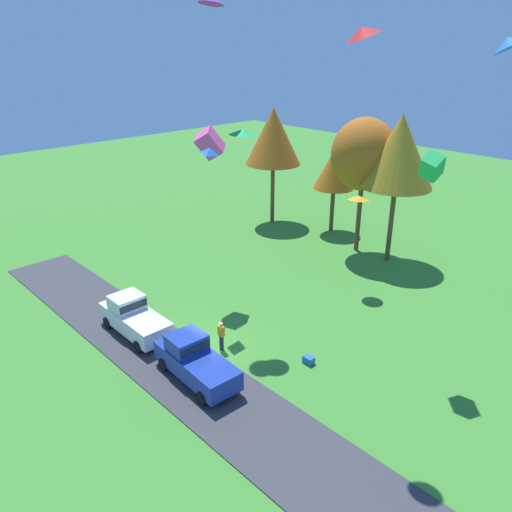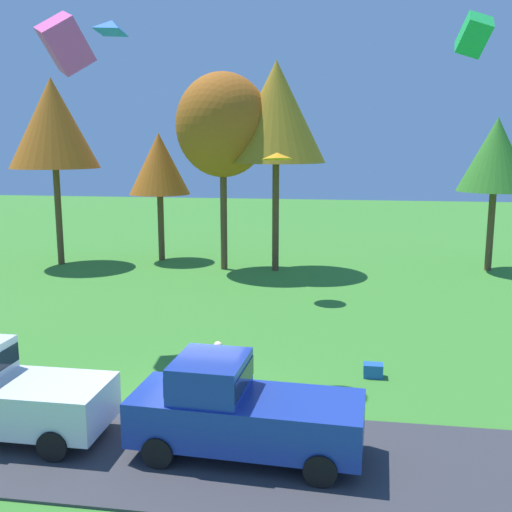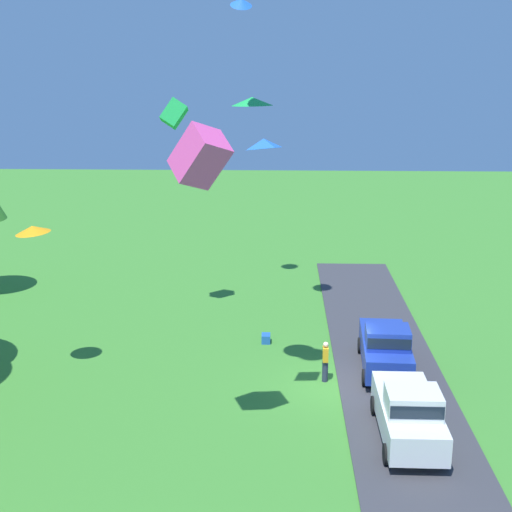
# 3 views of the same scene
# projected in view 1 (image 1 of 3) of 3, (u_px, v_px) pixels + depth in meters

# --- Properties ---
(ground_plane) EXTENTS (120.00, 120.00, 0.00)m
(ground_plane) POSITION_uv_depth(u_px,v_px,m) (209.00, 351.00, 27.15)
(ground_plane) COLOR #3D842D
(pavement_strip) EXTENTS (36.00, 4.40, 0.06)m
(pavement_strip) POSITION_uv_depth(u_px,v_px,m) (176.00, 366.00, 25.79)
(pavement_strip) COLOR #38383D
(pavement_strip) RESTS_ON ground
(car_pickup_far_end) EXTENTS (5.01, 2.07, 2.14)m
(car_pickup_far_end) POSITION_uv_depth(u_px,v_px,m) (133.00, 316.00, 28.37)
(car_pickup_far_end) COLOR white
(car_pickup_far_end) RESTS_ON ground
(car_pickup_by_flagpole) EXTENTS (5.10, 2.26, 2.14)m
(car_pickup_by_flagpole) POSITION_uv_depth(u_px,v_px,m) (194.00, 359.00, 24.54)
(car_pickup_by_flagpole) COLOR #1E389E
(car_pickup_by_flagpole) RESTS_ON ground
(person_watching_sky) EXTENTS (0.36, 0.24, 1.71)m
(person_watching_sky) POSITION_uv_depth(u_px,v_px,m) (221.00, 336.00, 26.91)
(person_watching_sky) COLOR #2D334C
(person_watching_sky) RESTS_ON ground
(tree_lone_near) EXTENTS (4.88, 4.88, 10.29)m
(tree_lone_near) POSITION_uv_depth(u_px,v_px,m) (273.00, 136.00, 43.35)
(tree_lone_near) COLOR brown
(tree_lone_near) RESTS_ON ground
(tree_left_of_center) EXTENTS (3.49, 3.49, 7.37)m
(tree_left_of_center) POSITION_uv_depth(u_px,v_px,m) (335.00, 169.00, 42.03)
(tree_left_of_center) COLOR brown
(tree_left_of_center) RESTS_ON ground
(tree_right_of_center) EXTENTS (4.94, 4.94, 10.42)m
(tree_right_of_center) POSITION_uv_depth(u_px,v_px,m) (364.00, 155.00, 37.15)
(tree_right_of_center) COLOR brown
(tree_right_of_center) RESTS_ON ground
(tree_far_right) EXTENTS (5.19, 5.19, 10.96)m
(tree_far_right) POSITION_uv_depth(u_px,v_px,m) (399.00, 151.00, 35.12)
(tree_far_right) COLOR brown
(tree_far_right) RESTS_ON ground
(cooler_box) EXTENTS (0.56, 0.40, 0.40)m
(cooler_box) POSITION_uv_depth(u_px,v_px,m) (309.00, 360.00, 26.03)
(cooler_box) COLOR blue
(cooler_box) RESTS_ON ground
(kite_box_mid_center) EXTENTS (1.18, 1.34, 1.57)m
(kite_box_mid_center) POSITION_uv_depth(u_px,v_px,m) (432.00, 166.00, 22.80)
(kite_box_mid_center) COLOR green
(kite_delta_high_right) EXTENTS (2.06, 2.06, 0.33)m
(kite_delta_high_right) POSITION_uv_depth(u_px,v_px,m) (243.00, 132.00, 25.48)
(kite_delta_high_right) COLOR green
(kite_delta_topmost) EXTENTS (1.74, 1.76, 0.79)m
(kite_delta_topmost) POSITION_uv_depth(u_px,v_px,m) (363.00, 32.00, 18.18)
(kite_delta_topmost) COLOR red
(kite_delta_high_left) EXTENTS (1.76, 1.77, 0.42)m
(kite_delta_high_left) POSITION_uv_depth(u_px,v_px,m) (359.00, 198.00, 32.02)
(kite_delta_high_left) COLOR orange
(kite_diamond_trailing_tail) EXTENTS (1.30, 1.34, 0.44)m
(kite_diamond_trailing_tail) POSITION_uv_depth(u_px,v_px,m) (210.00, 151.00, 27.13)
(kite_diamond_trailing_tail) COLOR blue
(kite_delta_near_flag) EXTENTS (1.32, 1.29, 0.83)m
(kite_delta_near_flag) POSITION_uv_depth(u_px,v_px,m) (509.00, 42.00, 16.43)
(kite_delta_near_flag) COLOR blue
(kite_box_over_trees) EXTENTS (1.85, 2.07, 2.10)m
(kite_box_over_trees) POSITION_uv_depth(u_px,v_px,m) (210.00, 143.00, 29.87)
(kite_box_over_trees) COLOR #EA4C9E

